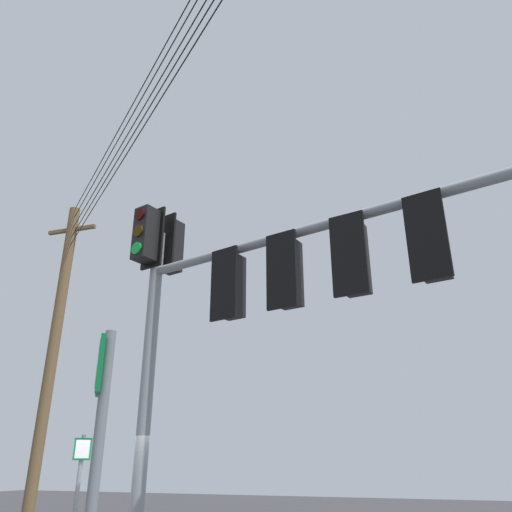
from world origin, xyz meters
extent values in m
cylinder|color=gray|center=(-0.92, 0.48, 2.84)|extent=(0.20, 0.20, 5.69)
cylinder|color=gray|center=(-3.59, 1.15, 5.01)|extent=(5.36, 1.46, 0.14)
cube|color=black|center=(-1.00, 0.19, 5.56)|extent=(0.36, 0.36, 0.90)
cube|color=black|center=(-0.96, 0.36, 5.56)|extent=(0.44, 0.14, 1.04)
cylinder|color=#360503|center=(-1.04, 0.03, 5.86)|extent=(0.20, 0.08, 0.20)
cylinder|color=#3C2703|center=(-1.04, 0.03, 5.56)|extent=(0.20, 0.08, 0.20)
cylinder|color=green|center=(-1.04, 0.03, 5.26)|extent=(0.20, 0.08, 0.20)
cube|color=black|center=(-0.85, 0.78, 5.56)|extent=(0.36, 0.36, 0.90)
cube|color=black|center=(-0.89, 0.61, 5.56)|extent=(0.44, 0.14, 1.04)
cylinder|color=#360503|center=(-0.81, 0.94, 5.86)|extent=(0.20, 0.08, 0.20)
cylinder|color=#3C2703|center=(-0.81, 0.94, 5.56)|extent=(0.20, 0.08, 0.20)
cylinder|color=green|center=(-0.81, 0.94, 5.26)|extent=(0.20, 0.08, 0.20)
cube|color=black|center=(-2.42, 0.86, 4.46)|extent=(0.37, 0.37, 0.90)
cube|color=black|center=(-2.37, 1.02, 4.46)|extent=(0.44, 0.15, 1.04)
cylinder|color=#360503|center=(-2.46, 0.70, 4.76)|extent=(0.20, 0.08, 0.20)
cylinder|color=#3C2703|center=(-2.46, 0.70, 4.46)|extent=(0.20, 0.08, 0.20)
cylinder|color=green|center=(-2.46, 0.70, 4.16)|extent=(0.20, 0.08, 0.20)
cube|color=black|center=(-3.33, 1.08, 4.46)|extent=(0.36, 0.36, 0.90)
cube|color=black|center=(-3.29, 1.25, 4.46)|extent=(0.44, 0.14, 1.04)
cylinder|color=#360503|center=(-3.36, 0.92, 4.76)|extent=(0.20, 0.07, 0.20)
cylinder|color=#3C2703|center=(-3.36, 0.92, 4.46)|extent=(0.20, 0.07, 0.20)
cylinder|color=green|center=(-3.36, 0.92, 4.16)|extent=(0.20, 0.07, 0.20)
cube|color=black|center=(-4.24, 1.31, 4.46)|extent=(0.35, 0.35, 0.90)
cube|color=black|center=(-4.20, 1.47, 4.46)|extent=(0.44, 0.12, 1.04)
cylinder|color=#360503|center=(-4.27, 1.15, 4.76)|extent=(0.20, 0.07, 0.20)
cylinder|color=#3C2703|center=(-4.27, 1.15, 4.46)|extent=(0.20, 0.07, 0.20)
cylinder|color=green|center=(-4.27, 1.15, 4.16)|extent=(0.20, 0.07, 0.20)
cube|color=black|center=(-5.15, 1.53, 4.46)|extent=(0.36, 0.36, 0.90)
cube|color=black|center=(-5.11, 1.70, 4.46)|extent=(0.44, 0.14, 1.04)
cylinder|color=#360503|center=(-5.19, 1.37, 4.76)|extent=(0.20, 0.08, 0.20)
cylinder|color=#3C2703|center=(-5.19, 1.37, 4.46)|extent=(0.20, 0.08, 0.20)
cylinder|color=green|center=(-5.19, 1.37, 4.16)|extent=(0.20, 0.08, 0.20)
cylinder|color=brown|center=(6.37, -5.40, 5.21)|extent=(0.35, 0.35, 10.41)
cube|color=brown|center=(6.37, -5.40, 9.61)|extent=(1.87, 0.21, 0.12)
cube|color=#0C7238|center=(0.78, -0.37, 2.36)|extent=(0.24, 0.20, 0.35)
cube|color=white|center=(0.77, -0.36, 2.36)|extent=(0.18, 0.15, 0.29)
cube|color=#0C7238|center=(-3.02, 4.33, 2.72)|extent=(0.20, 0.25, 0.36)
cube|color=white|center=(-3.01, 4.34, 2.72)|extent=(0.14, 0.19, 0.30)
cylinder|color=black|center=(-1.65, 1.07, 8.92)|extent=(16.07, 12.96, 0.12)
cylinder|color=black|center=(-1.65, 1.07, 9.23)|extent=(16.07, 12.96, 0.12)
cylinder|color=black|center=(-1.65, 1.07, 9.56)|extent=(16.07, 12.96, 0.12)
cylinder|color=black|center=(-1.65, 1.07, 9.99)|extent=(16.07, 12.96, 0.12)
camera|label=1|loc=(-5.10, 7.02, 2.14)|focal=35.13mm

